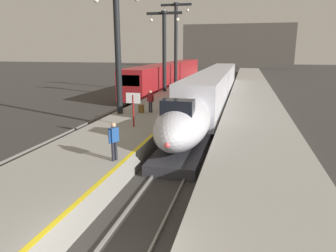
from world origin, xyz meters
The scene contains 17 objects.
platform_left centered at (-4.05, 24.75, 0.53)m, with size 4.80×110.00×1.05m, color gray.
platform_right centered at (4.05, 24.75, 0.53)m, with size 4.80×110.00×1.05m, color gray.
platform_left_safety_stripe centered at (-1.77, 24.75, 1.05)m, with size 0.20×107.80×0.01m, color yellow.
rail_main_left centered at (-0.75, 27.50, 0.06)m, with size 0.08×110.00×0.12m, color slate.
rail_main_right centered at (0.75, 27.50, 0.06)m, with size 0.08×110.00×0.12m, color slate.
rail_secondary_left centered at (-8.85, 27.50, 0.06)m, with size 0.08×110.00×0.12m, color slate.
rail_secondary_right centered at (-7.35, 27.50, 0.06)m, with size 0.08×110.00×0.12m, color slate.
highspeed_train_main centered at (0.00, 25.58, 1.92)m, with size 2.92×39.14×3.60m.
regional_train_adjacent centered at (-8.10, 41.31, 2.13)m, with size 2.85×36.60×3.80m.
station_column_mid centered at (-5.90, 15.48, 6.49)m, with size 4.00×0.68×9.02m.
station_column_far centered at (-5.90, 28.87, 6.39)m, with size 4.00×0.68×8.84m.
station_column_distant centered at (-5.90, 34.88, 7.27)m, with size 4.00×0.68×10.49m.
passenger_near_edge centered at (-3.78, 16.42, 2.04)m, with size 0.56×0.29×1.69m.
passenger_mid_platform centered at (-2.16, 5.80, 2.04)m, with size 0.36×0.52×1.69m.
rolling_suitcase centered at (-4.43, 16.14, 1.35)m, with size 0.40×0.22×0.98m.
departure_info_board centered at (-3.46, 11.80, 2.56)m, with size 0.90×0.10×2.12m.
terminus_back_wall centered at (0.00, 102.00, 7.00)m, with size 36.00×2.00×14.00m, color #4C4742.
Camera 1 is at (3.14, -6.02, 5.72)m, focal length 33.19 mm.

